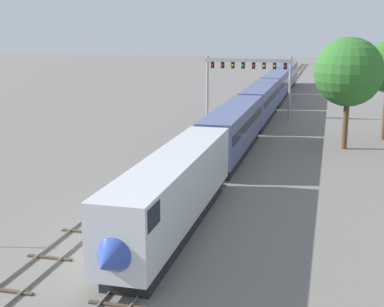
# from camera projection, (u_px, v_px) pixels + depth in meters

# --- Properties ---
(ground_plane) EXTENTS (400.00, 400.00, 0.00)m
(ground_plane) POSITION_uv_depth(u_px,v_px,m) (123.00, 251.00, 31.00)
(ground_plane) COLOR slate
(track_main) EXTENTS (2.60, 200.00, 0.16)m
(track_main) POSITION_uv_depth(u_px,v_px,m) (272.00, 105.00, 87.10)
(track_main) COLOR slate
(track_main) RESTS_ON ground
(track_near) EXTENTS (2.60, 160.00, 0.16)m
(track_near) POSITION_uv_depth(u_px,v_px,m) (212.00, 125.00, 69.56)
(track_near) COLOR slate
(track_near) RESTS_ON ground
(passenger_train) EXTENTS (3.04, 103.36, 4.80)m
(passenger_train) POSITION_uv_depth(u_px,v_px,m) (261.00, 101.00, 72.68)
(passenger_train) COLOR silver
(passenger_train) RESTS_ON ground
(signal_gantry) EXTENTS (12.10, 0.49, 8.41)m
(signal_gantry) POSITION_uv_depth(u_px,v_px,m) (248.00, 72.00, 75.10)
(signal_gantry) COLOR #999BA0
(signal_gantry) RESTS_ON ground
(trackside_tree_mid) EXTENTS (6.96, 6.96, 11.39)m
(trackside_tree_mid) POSITION_uv_depth(u_px,v_px,m) (349.00, 72.00, 54.87)
(trackside_tree_mid) COLOR brown
(trackside_tree_mid) RESTS_ON ground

